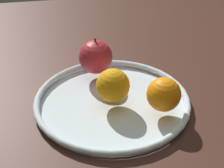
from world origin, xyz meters
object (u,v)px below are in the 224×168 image
object	(u,v)px
orange_front_right	(115,85)
apple	(96,57)
fruit_bowl	(112,100)
orange_front_left	(164,94)

from	to	relation	value
orange_front_right	apple	bearing A→B (deg)	100.23
apple	fruit_bowl	bearing A→B (deg)	-80.65
fruit_bowl	orange_front_right	distance (cm)	4.24
orange_front_left	apple	bearing A→B (deg)	123.24
apple	orange_front_right	bearing A→B (deg)	-79.77
fruit_bowl	apple	size ratio (longest dim) A/B	3.79
fruit_bowl	orange_front_right	bearing A→B (deg)	-70.26
orange_front_left	fruit_bowl	bearing A→B (deg)	147.62
fruit_bowl	apple	bearing A→B (deg)	99.35
orange_front_right	orange_front_left	bearing A→B (deg)	-28.79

